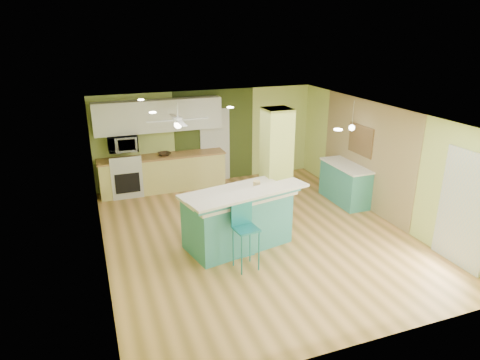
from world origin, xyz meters
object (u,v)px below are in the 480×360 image
Objects in this scene: side_counter at (345,183)px; fruit_bowl at (164,154)px; canister at (257,185)px; peninsula at (238,218)px; bar_stool at (244,225)px.

side_counter is 4.53× the size of fruit_bowl.
canister reaches higher than side_counter.
peninsula is at bearing -159.68° from side_counter.
bar_stool reaches higher than side_counter.
bar_stool is 0.82× the size of side_counter.
peninsula is 3.42m from side_counter.
peninsula is 0.73m from canister.
peninsula is at bearing -168.72° from canister.
bar_stool reaches higher than fruit_bowl.
bar_stool is 6.96× the size of canister.
peninsula is 3.58m from fruit_bowl.
peninsula is 7.45× the size of fruit_bowl.
canister is (1.16, -3.39, 0.20)m from fruit_bowl.
fruit_bowl is (-0.74, 3.48, 0.40)m from peninsula.
bar_stool is at bearing -149.82° from side_counter.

